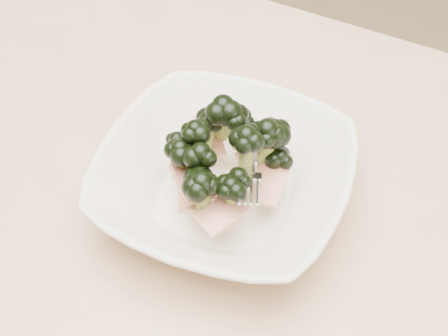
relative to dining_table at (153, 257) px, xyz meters
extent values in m
cube|color=tan|center=(0.00, 0.00, 0.08)|extent=(1.20, 0.80, 0.04)
cylinder|color=tan|center=(-0.55, 0.35, -0.30)|extent=(0.06, 0.06, 0.71)
imported|color=beige|center=(0.07, 0.05, 0.13)|extent=(0.28, 0.28, 0.06)
cylinder|color=olive|center=(0.10, 0.09, 0.15)|extent=(0.02, 0.02, 0.04)
ellipsoid|color=black|center=(0.10, 0.09, 0.18)|extent=(0.04, 0.04, 0.03)
cylinder|color=olive|center=(0.03, 0.03, 0.16)|extent=(0.02, 0.02, 0.04)
ellipsoid|color=black|center=(0.03, 0.03, 0.18)|extent=(0.03, 0.03, 0.03)
cylinder|color=olive|center=(0.06, 0.09, 0.15)|extent=(0.02, 0.02, 0.05)
ellipsoid|color=black|center=(0.06, 0.09, 0.18)|extent=(0.03, 0.03, 0.03)
cylinder|color=olive|center=(0.11, 0.08, 0.14)|extent=(0.01, 0.02, 0.03)
ellipsoid|color=black|center=(0.11, 0.08, 0.15)|extent=(0.03, 0.03, 0.02)
cylinder|color=olive|center=(0.06, 0.01, 0.15)|extent=(0.01, 0.02, 0.03)
ellipsoid|color=black|center=(0.06, 0.01, 0.17)|extent=(0.03, 0.03, 0.02)
cylinder|color=olive|center=(0.05, 0.09, 0.16)|extent=(0.03, 0.03, 0.05)
ellipsoid|color=black|center=(0.05, 0.09, 0.19)|extent=(0.04, 0.04, 0.03)
cylinder|color=olive|center=(0.04, 0.04, 0.17)|extent=(0.02, 0.02, 0.04)
ellipsoid|color=black|center=(0.04, 0.04, 0.19)|extent=(0.03, 0.03, 0.02)
cylinder|color=olive|center=(0.10, 0.01, 0.15)|extent=(0.02, 0.02, 0.04)
ellipsoid|color=black|center=(0.10, 0.01, 0.18)|extent=(0.03, 0.03, 0.02)
cylinder|color=olive|center=(0.06, 0.10, 0.15)|extent=(0.02, 0.01, 0.04)
ellipsoid|color=black|center=(0.06, 0.10, 0.17)|extent=(0.03, 0.03, 0.03)
cylinder|color=olive|center=(0.01, 0.05, 0.14)|extent=(0.01, 0.01, 0.03)
ellipsoid|color=black|center=(0.01, 0.05, 0.16)|extent=(0.03, 0.03, 0.02)
cylinder|color=olive|center=(0.09, 0.06, 0.17)|extent=(0.02, 0.02, 0.04)
ellipsoid|color=black|center=(0.09, 0.06, 0.20)|extent=(0.04, 0.04, 0.03)
cylinder|color=olive|center=(0.07, 0.00, 0.15)|extent=(0.02, 0.02, 0.04)
ellipsoid|color=black|center=(0.07, 0.00, 0.18)|extent=(0.04, 0.04, 0.03)
cylinder|color=olive|center=(0.06, 0.03, 0.17)|extent=(0.02, 0.02, 0.03)
ellipsoid|color=black|center=(0.06, 0.03, 0.19)|extent=(0.04, 0.04, 0.03)
cylinder|color=olive|center=(0.10, 0.08, 0.16)|extent=(0.02, 0.02, 0.05)
ellipsoid|color=black|center=(0.10, 0.08, 0.19)|extent=(0.04, 0.04, 0.03)
cylinder|color=olive|center=(0.10, 0.02, 0.15)|extent=(0.02, 0.02, 0.04)
ellipsoid|color=black|center=(0.10, 0.02, 0.18)|extent=(0.03, 0.03, 0.02)
cylinder|color=olive|center=(0.03, 0.08, 0.15)|extent=(0.02, 0.02, 0.04)
ellipsoid|color=black|center=(0.03, 0.08, 0.17)|extent=(0.03, 0.03, 0.03)
cube|color=maroon|center=(0.05, 0.02, 0.15)|extent=(0.06, 0.06, 0.02)
cube|color=maroon|center=(0.09, 0.00, 0.15)|extent=(0.05, 0.06, 0.02)
cube|color=maroon|center=(0.11, 0.06, 0.14)|extent=(0.04, 0.05, 0.02)
cube|color=maroon|center=(0.05, 0.01, 0.14)|extent=(0.05, 0.06, 0.02)
cube|color=maroon|center=(0.03, 0.09, 0.14)|extent=(0.06, 0.05, 0.03)
cube|color=maroon|center=(0.08, 0.10, 0.13)|extent=(0.04, 0.04, 0.02)
camera|label=1|loc=(0.26, -0.32, 0.62)|focal=50.00mm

